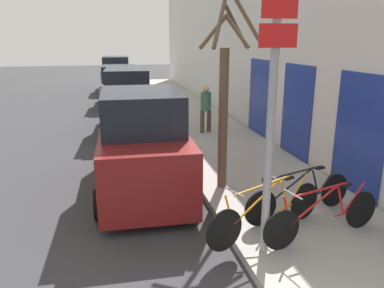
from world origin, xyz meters
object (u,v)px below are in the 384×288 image
object	(u,v)px
bicycle_0	(324,216)
bicycle_1	(268,211)
bicycle_2	(300,196)
parked_car_1	(128,103)
parked_car_0	(142,146)
signpost	(271,122)
parked_car_3	(116,75)
pedestrian_near	(206,106)
street_tree	(225,99)
parked_car_2	(120,87)

from	to	relation	value
bicycle_0	bicycle_1	size ratio (longest dim) A/B	0.97
bicycle_2	parked_car_1	size ratio (longest dim) A/B	0.50
bicycle_1	parked_car_0	bearing A→B (deg)	11.47
signpost	parked_car_0	bearing A→B (deg)	116.12
signpost	bicycle_0	distance (m)	2.02
bicycle_1	parked_car_3	size ratio (longest dim) A/B	0.51
pedestrian_near	street_tree	bearing A→B (deg)	-117.18
signpost	parked_car_3	world-z (taller)	signpost
parked_car_2	parked_car_0	bearing A→B (deg)	-86.62
bicycle_1	parked_car_2	world-z (taller)	parked_car_2
parked_car_0	bicycle_1	bearing A→B (deg)	-54.73
parked_car_3	bicycle_2	bearing A→B (deg)	-79.79
parked_car_2	parked_car_3	distance (m)	5.83
signpost	street_tree	world-z (taller)	street_tree
parked_car_3	street_tree	world-z (taller)	street_tree
parked_car_0	parked_car_1	xyz separation A→B (m)	(0.04, 6.02, 0.01)
bicycle_2	parked_car_3	size ratio (longest dim) A/B	0.51
bicycle_2	parked_car_0	size ratio (longest dim) A/B	0.54
parked_car_3	parked_car_1	bearing A→B (deg)	-87.17
bicycle_1	parked_car_0	xyz separation A→B (m)	(-1.85, 2.78, 0.49)
signpost	bicycle_0	bearing A→B (deg)	6.70
bicycle_1	bicycle_2	size ratio (longest dim) A/B	1.01
bicycle_2	parked_car_2	size ratio (longest dim) A/B	0.54
bicycle_2	parked_car_1	bearing A→B (deg)	3.81
parked_car_1	parked_car_2	bearing A→B (deg)	94.98
parked_car_0	parked_car_2	xyz separation A→B (m)	(-0.08, 11.98, -0.11)
bicycle_2	pedestrian_near	size ratio (longest dim) A/B	1.46
parked_car_0	bicycle_2	bearing A→B (deg)	-38.16
bicycle_0	bicycle_1	xyz separation A→B (m)	(-0.85, 0.34, 0.01)
signpost	pedestrian_near	xyz separation A→B (m)	(1.08, 7.78, -1.13)
bicycle_2	bicycle_0	bearing A→B (deg)	164.41
parked_car_0	parked_car_2	world-z (taller)	parked_car_0
signpost	pedestrian_near	bearing A→B (deg)	82.13
bicycle_1	parked_car_0	world-z (taller)	parked_car_0
bicycle_2	parked_car_2	world-z (taller)	parked_car_2
pedestrian_near	parked_car_1	bearing A→B (deg)	133.49
signpost	pedestrian_near	distance (m)	7.93
bicycle_0	bicycle_2	bearing A→B (deg)	-13.43
parked_car_0	parked_car_2	size ratio (longest dim) A/B	1.00
signpost	parked_car_3	size ratio (longest dim) A/B	0.82
parked_car_0	parked_car_3	world-z (taller)	parked_car_0
parked_car_2	signpost	bearing A→B (deg)	-80.72
signpost	parked_car_1	bearing A→B (deg)	99.54
bicycle_2	parked_car_3	world-z (taller)	parked_car_3
pedestrian_near	parked_car_3	bearing A→B (deg)	84.72
signpost	pedestrian_near	world-z (taller)	signpost
pedestrian_near	parked_car_0	bearing A→B (deg)	-137.51
signpost	parked_car_2	xyz separation A→B (m)	(-1.67, 15.23, -1.29)
bicycle_0	street_tree	bearing A→B (deg)	8.24
parked_car_1	pedestrian_near	bearing A→B (deg)	-25.68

